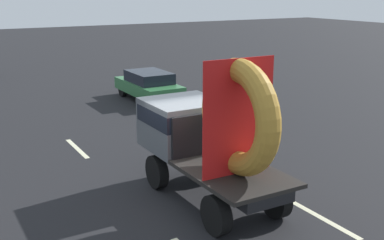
{
  "coord_description": "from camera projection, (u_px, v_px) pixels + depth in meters",
  "views": [
    {
      "loc": [
        -6.0,
        -10.35,
        5.35
      ],
      "look_at": [
        0.19,
        0.42,
        1.94
      ],
      "focal_mm": 44.97,
      "sensor_mm": 36.0,
      "label": 1
    }
  ],
  "objects": [
    {
      "name": "flatbed_truck",
      "position": [
        205.0,
        132.0,
        12.36
      ],
      "size": [
        2.02,
        4.93,
        3.87
      ],
      "color": "black",
      "rests_on": "ground_plane"
    },
    {
      "name": "distant_sedan",
      "position": [
        149.0,
        85.0,
        23.68
      ],
      "size": [
        1.87,
        4.37,
        1.42
      ],
      "color": "black",
      "rests_on": "ground_plane"
    },
    {
      "name": "lane_dash_left_far",
      "position": [
        77.0,
        148.0,
        16.62
      ],
      "size": [
        0.16,
        2.31,
        0.01
      ],
      "primitive_type": "cube",
      "rotation": [
        0.0,
        0.0,
        1.57
      ],
      "color": "beige",
      "rests_on": "ground_plane"
    },
    {
      "name": "lane_dash_right_near",
      "position": [
        324.0,
        219.0,
        11.53
      ],
      "size": [
        0.16,
        2.28,
        0.01
      ],
      "primitive_type": "cube",
      "rotation": [
        0.0,
        0.0,
        1.57
      ],
      "color": "beige",
      "rests_on": "ground_plane"
    },
    {
      "name": "lane_dash_right_far",
      "position": [
        162.0,
        130.0,
        18.83
      ],
      "size": [
        0.16,
        2.73,
        0.01
      ],
      "primitive_type": "cube",
      "rotation": [
        0.0,
        0.0,
        1.57
      ],
      "color": "beige",
      "rests_on": "ground_plane"
    },
    {
      "name": "ground_plane",
      "position": [
        194.0,
        194.0,
        12.96
      ],
      "size": [
        120.0,
        120.0,
        0.0
      ],
      "primitive_type": "plane",
      "color": "black"
    }
  ]
}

